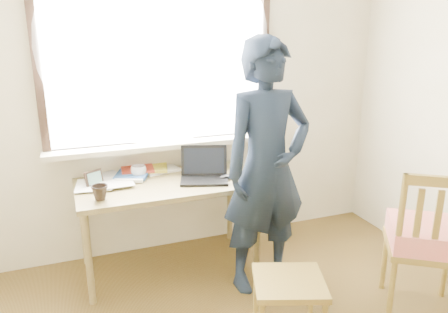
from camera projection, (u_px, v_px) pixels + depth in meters
name	position (u px, v px, depth m)	size (l,w,h in m)	color
room_shell	(296.00, 77.00, 1.81)	(3.52, 4.02, 2.61)	beige
desk	(168.00, 191.00, 3.30)	(1.33, 0.67, 0.71)	olive
laptop	(204.00, 172.00, 3.33)	(0.42, 0.38, 0.24)	black
mug_white	(139.00, 171.00, 3.37)	(0.12, 0.12, 0.09)	white
mug_dark	(100.00, 193.00, 2.93)	(0.11, 0.11, 0.10)	black
mouse	(226.00, 177.00, 3.33)	(0.10, 0.07, 0.04)	black
desk_clutter	(149.00, 173.00, 3.41)	(0.67, 0.52, 0.04)	white
book_a	(100.00, 180.00, 3.28)	(0.18, 0.25, 0.02)	white
book_b	(203.00, 165.00, 3.64)	(0.17, 0.23, 0.02)	white
picture_frame	(94.00, 179.00, 3.18)	(0.13, 0.08, 0.11)	black
work_chair	(289.00, 289.00, 2.57)	(0.52, 0.50, 0.42)	olive
side_chair	(426.00, 238.00, 2.80)	(0.64, 0.63, 1.01)	olive
person	(267.00, 168.00, 3.02)	(0.65, 0.43, 1.79)	black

